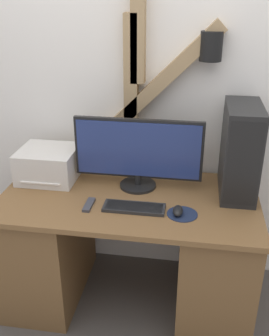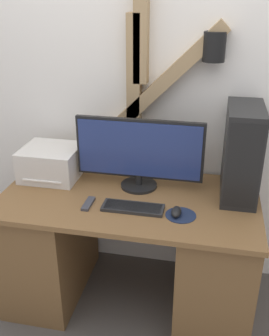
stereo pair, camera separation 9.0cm
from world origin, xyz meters
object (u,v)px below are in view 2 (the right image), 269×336
at_px(printer, 51,163).
at_px(mouse, 176,212).
at_px(keyboard, 133,207).
at_px(computer_tower, 242,153).
at_px(monitor, 139,152).
at_px(remote_control, 88,204).

bearing_deg(printer, mouse, -20.76).
xyz_separation_m(keyboard, computer_tower, (0.55, 0.29, 0.25)).
bearing_deg(monitor, keyboard, -85.94).
bearing_deg(monitor, mouse, -48.60).
relative_size(computer_tower, printer, 1.50).
bearing_deg(remote_control, printer, 138.15).
bearing_deg(computer_tower, printer, 179.86).
distance_m(mouse, remote_control, 0.48).
bearing_deg(mouse, printer, 159.24).
xyz_separation_m(computer_tower, remote_control, (-0.80, -0.29, -0.25)).
bearing_deg(mouse, remote_control, 178.50).
distance_m(printer, remote_control, 0.45).
xyz_separation_m(monitor, keyboard, (0.02, -0.27, -0.21)).
distance_m(computer_tower, printer, 1.14).
relative_size(monitor, mouse, 7.44).
bearing_deg(remote_control, mouse, -1.50).
bearing_deg(monitor, printer, 177.95).
distance_m(keyboard, remote_control, 0.25).
bearing_deg(monitor, remote_control, -129.75).
height_order(computer_tower, remote_control, computer_tower).
bearing_deg(computer_tower, monitor, -178.28).
bearing_deg(remote_control, keyboard, 1.47).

